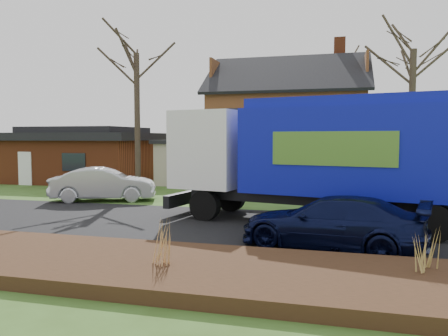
# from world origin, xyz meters

# --- Properties ---
(ground) EXTENTS (120.00, 120.00, 0.00)m
(ground) POSITION_xyz_m (0.00, 0.00, 0.00)
(ground) COLOR #35521B
(ground) RESTS_ON ground
(road) EXTENTS (80.00, 7.00, 0.02)m
(road) POSITION_xyz_m (0.00, 0.00, 0.01)
(road) COLOR black
(road) RESTS_ON ground
(mulch_verge) EXTENTS (80.00, 3.50, 0.30)m
(mulch_verge) POSITION_xyz_m (0.00, -5.30, 0.15)
(mulch_verge) COLOR black
(mulch_verge) RESTS_ON ground
(main_house) EXTENTS (12.95, 8.95, 9.26)m
(main_house) POSITION_xyz_m (1.49, 13.91, 4.03)
(main_house) COLOR #BEB699
(main_house) RESTS_ON ground
(ranch_house) EXTENTS (9.80, 8.20, 3.70)m
(ranch_house) POSITION_xyz_m (-12.00, 13.00, 1.81)
(ranch_house) COLOR brown
(ranch_house) RESTS_ON ground
(garbage_truck) EXTENTS (10.35, 4.60, 4.30)m
(garbage_truck) POSITION_xyz_m (4.24, 1.24, 2.48)
(garbage_truck) COLOR black
(garbage_truck) RESTS_ON ground
(silver_sedan) EXTENTS (5.06, 3.31, 1.58)m
(silver_sedan) POSITION_xyz_m (-5.66, 4.37, 0.79)
(silver_sedan) COLOR #ABAEB3
(silver_sedan) RESTS_ON ground
(navy_wagon) EXTENTS (5.22, 2.98, 1.42)m
(navy_wagon) POSITION_xyz_m (4.90, -2.06, 0.71)
(navy_wagon) COLOR black
(navy_wagon) RESTS_ON ground
(tree_front_west) EXTENTS (3.60, 3.60, 10.69)m
(tree_front_west) POSITION_xyz_m (-5.96, 8.64, 8.81)
(tree_front_west) COLOR #392D22
(tree_front_west) RESTS_ON ground
(tree_front_east) EXTENTS (3.96, 3.96, 11.00)m
(tree_front_east) POSITION_xyz_m (8.82, 11.41, 8.94)
(tree_front_east) COLOR #3E3325
(tree_front_east) RESTS_ON ground
(tree_back) EXTENTS (3.32, 3.32, 10.50)m
(tree_back) POSITION_xyz_m (4.99, 21.24, 8.75)
(tree_back) COLOR #403126
(tree_back) RESTS_ON ground
(grass_clump_mid) EXTENTS (0.37, 0.30, 1.03)m
(grass_clump_mid) POSITION_xyz_m (1.47, -5.62, 0.81)
(grass_clump_mid) COLOR tan
(grass_clump_mid) RESTS_ON mulch_verge
(grass_clump_east) EXTENTS (0.38, 0.31, 0.94)m
(grass_clump_east) POSITION_xyz_m (6.78, -4.60, 0.77)
(grass_clump_east) COLOR #AC924B
(grass_clump_east) RESTS_ON mulch_verge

